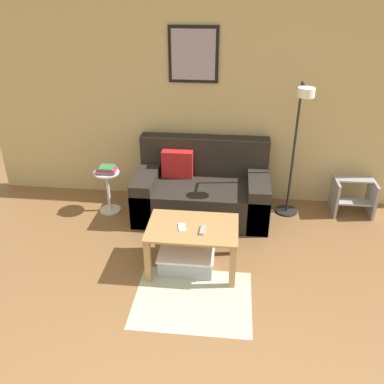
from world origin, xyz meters
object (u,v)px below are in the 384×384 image
Objects in this scene: couch at (202,190)px; side_table at (108,188)px; remote_control at (202,230)px; cell_phone at (182,227)px; book_stack at (107,170)px; storage_bin at (187,259)px; floor_lamp at (297,141)px; step_stool at (353,195)px; coffee_table at (193,235)px.

couch is 1.10m from side_table.
remote_control is 1.07× the size of cell_phone.
remote_control is (1.19, -1.02, -0.08)m from book_stack.
couch is 1.14m from remote_control.
cell_phone is (-0.04, -0.00, 0.37)m from storage_bin.
side_table is (-2.12, -0.04, -0.66)m from floor_lamp.
floor_lamp is 1.60m from cell_phone.
remote_control is 2.13m from step_stool.
remote_control reaches higher than coffee_table.
couch reaches higher than step_stool.
couch is at bearing 90.22° from coffee_table.
side_table is 3.65× the size of cell_phone.
step_stool is at bearing 5.54° from book_stack.
side_table is 3.40× the size of remote_control.
coffee_table is 0.54× the size of floor_lamp.
book_stack is 2.89m from step_stool.
couch is 1.80× the size of coffee_table.
storage_bin is at bearing -157.54° from coffee_table.
storage_bin is at bearing -135.83° from floor_lamp.
book_stack is at bearing 136.67° from storage_bin.
storage_bin is 1.50m from book_stack.
storage_bin is at bearing -92.72° from couch.
step_stool is at bearing 21.76° from cell_phone.
cell_phone is 2.26m from step_stool.
side_table reaches higher than cell_phone.
side_table reaches higher than step_stool.
floor_lamp is 2.22m from side_table.
step_stool is (2.87, 0.26, -0.08)m from side_table.
couch is 10.85× the size of cell_phone.
remote_control is at bearing -21.91° from cell_phone.
step_stool is at bearing 41.78° from remote_control.
couch is 1.07m from coffee_table.
remote_control is 0.33× the size of step_stool.
side_table is 1.43m from cell_phone.
step_stool is at bearing 34.88° from coffee_table.
side_table is at bearing -174.81° from step_stool.
coffee_table is 1.55m from floor_lamp.
book_stack reaches higher than remote_control.
floor_lamp is (1.01, 1.01, 0.60)m from coffee_table.
side_table is 0.24m from book_stack.
cell_phone is 0.31× the size of step_stool.
coffee_table is at bearing -145.12° from step_stool.
couch is at bearing 177.24° from floor_lamp.
cell_phone reaches higher than storage_bin.
storage_bin is 3.78× the size of cell_phone.
book_stack is at bearing 143.56° from remote_control.
floor_lamp is 10.38× the size of remote_control.
coffee_table is 5.62× the size of remote_control.
coffee_table is 3.52× the size of book_stack.
book_stack reaches higher than side_table.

